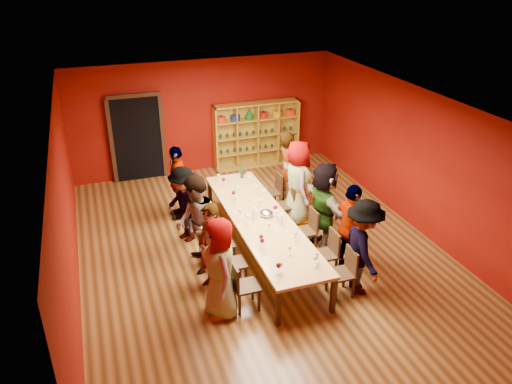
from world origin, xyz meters
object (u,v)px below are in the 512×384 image
at_px(person_left_1, 210,248).
at_px(person_right_4, 288,170).
at_px(person_left_4, 178,182).
at_px(wine_bottle, 242,173).
at_px(person_left_2, 196,224).
at_px(chair_person_right_3, 286,203).
at_px(chair_person_right_4, 274,189).
at_px(chair_person_left_1, 229,261).
at_px(person_right_3, 298,183).
at_px(chair_person_left_3, 205,215).
at_px(person_right_1, 351,229).
at_px(chair_person_right_0, 345,270).
at_px(person_left_3, 184,204).
at_px(chair_person_right_1, 328,251).
at_px(chair_person_right_2, 308,228).
at_px(chair_person_left_2, 219,241).
at_px(chair_person_left_0, 241,284).
at_px(spittoon_bowl, 266,213).
at_px(tasting_table, 261,221).
at_px(shelving_unit, 256,131).
at_px(person_right_2, 324,206).
at_px(person_left_0, 220,268).
at_px(person_right_0, 363,247).
at_px(chair_person_left_4, 194,194).

bearing_deg(person_left_1, person_right_4, 114.29).
xyz_separation_m(person_left_4, wine_bottle, (1.48, -0.03, 0.02)).
xyz_separation_m(person_left_2, chair_person_right_3, (2.23, 1.07, -0.45)).
bearing_deg(chair_person_right_4, person_right_4, -0.00).
bearing_deg(chair_person_left_1, person_right_3, 40.47).
relative_size(chair_person_left_3, person_right_1, 0.51).
relative_size(person_left_1, person_right_1, 0.95).
distance_m(chair_person_right_0, person_right_4, 3.46).
bearing_deg(person_left_3, person_left_4, 153.88).
bearing_deg(person_right_4, chair_person_right_1, 175.85).
relative_size(chair_person_right_2, person_right_3, 0.47).
height_order(chair_person_left_2, wine_bottle, wine_bottle).
bearing_deg(chair_person_right_0, chair_person_left_0, 173.50).
height_order(person_left_4, person_right_1, person_right_1).
xyz_separation_m(person_left_3, spittoon_bowl, (1.45, -0.91, -0.00)).
xyz_separation_m(chair_person_left_2, person_left_3, (-0.41, 1.11, 0.32)).
height_order(tasting_table, chair_person_right_3, chair_person_right_3).
distance_m(chair_person_right_3, spittoon_bowl, 1.20).
bearing_deg(chair_person_right_1, chair_person_right_4, 90.00).
xyz_separation_m(person_left_1, person_left_4, (-0.01, 2.86, 0.01)).
bearing_deg(person_right_3, wine_bottle, 51.10).
xyz_separation_m(person_left_2, chair_person_right_2, (2.23, -0.10, -0.45)).
distance_m(shelving_unit, chair_person_left_1, 5.69).
bearing_deg(tasting_table, chair_person_left_2, -170.62).
xyz_separation_m(chair_person_right_0, person_right_2, (0.32, 1.53, 0.43)).
bearing_deg(person_right_2, chair_person_left_2, 82.70).
distance_m(chair_person_left_0, chair_person_left_3, 2.54).
distance_m(shelving_unit, person_right_1, 5.46).
bearing_deg(person_left_0, chair_person_left_2, 165.04).
distance_m(chair_person_left_0, chair_person_right_2, 2.25).
relative_size(person_left_0, person_right_0, 1.00).
distance_m(chair_person_left_0, person_left_1, 0.86).
bearing_deg(person_right_3, chair_person_left_3, 98.21).
xyz_separation_m(person_right_1, person_right_4, (-0.10, 2.77, 0.05)).
height_order(chair_person_left_4, person_right_2, person_right_2).
height_order(chair_person_left_2, chair_person_left_3, same).
bearing_deg(person_left_1, chair_person_left_1, 69.12).
height_order(chair_person_left_3, person_left_4, person_left_4).
height_order(chair_person_right_1, person_right_3, person_right_3).
bearing_deg(person_right_3, chair_person_left_1, 139.94).
height_order(person_left_0, chair_person_right_0, person_left_0).
height_order(chair_person_left_0, chair_person_left_1, same).
bearing_deg(person_right_0, chair_person_right_0, 100.66).
height_order(chair_person_left_4, spittoon_bowl, chair_person_left_4).
height_order(person_right_3, chair_person_right_4, person_right_3).
xyz_separation_m(person_left_1, chair_person_left_3, (0.33, 1.82, -0.34)).
height_order(person_right_3, person_right_4, person_right_3).
bearing_deg(person_left_4, person_left_3, -1.79).
bearing_deg(chair_person_right_0, person_left_2, 143.91).
distance_m(tasting_table, person_left_0, 2.03).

